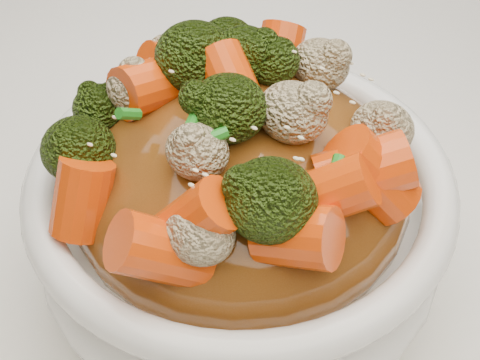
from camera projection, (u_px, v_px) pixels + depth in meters
The scene contains 8 objects.
tablecloth at pixel (302, 272), 0.45m from camera, with size 1.20×0.80×0.04m, color white.
bowl at pixel (240, 223), 0.39m from camera, with size 0.23×0.23×0.09m, color white, non-canonical shape.
sauce_base at pixel (240, 184), 0.37m from camera, with size 0.19×0.19×0.10m, color brown.
carrots at pixel (240, 85), 0.32m from camera, with size 0.19×0.19×0.05m, color #E34307, non-canonical shape.
broccoli at pixel (240, 87), 0.32m from camera, with size 0.19×0.19×0.05m, color black, non-canonical shape.
cauliflower at pixel (240, 91), 0.33m from camera, with size 0.19×0.19×0.04m, color tan, non-canonical shape.
scallions at pixel (240, 83), 0.32m from camera, with size 0.14×0.14×0.02m, color #1E771B, non-canonical shape.
sesame_seeds at pixel (240, 83), 0.32m from camera, with size 0.17×0.17×0.01m, color beige, non-canonical shape.
Camera 1 is at (0.11, -0.26, 1.09)m, focal length 50.00 mm.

